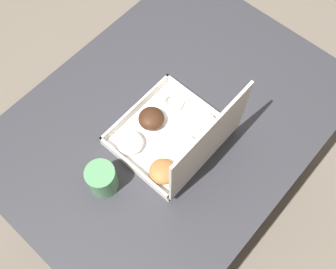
{
  "coord_description": "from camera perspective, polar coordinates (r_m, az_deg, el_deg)",
  "views": [
    {
      "loc": [
        0.44,
        0.38,
        1.89
      ],
      "look_at": [
        0.05,
        0.04,
        0.79
      ],
      "focal_mm": 42.0,
      "sensor_mm": 36.0,
      "label": 1
    }
  ],
  "objects": [
    {
      "name": "ground_plane",
      "position": [
        1.98,
        0.26,
        -8.22
      ],
      "size": [
        8.0,
        8.0,
        0.0
      ],
      "primitive_type": "plane",
      "color": "#6B6054"
    },
    {
      "name": "dining_table",
      "position": [
        1.36,
        0.37,
        0.12
      ],
      "size": [
        1.11,
        0.83,
        0.78
      ],
      "color": "#2D2D33",
      "rests_on": "ground_plane"
    },
    {
      "name": "donut_box",
      "position": [
        1.17,
        1.06,
        -0.32
      ],
      "size": [
        0.31,
        0.29,
        0.28
      ],
      "color": "white",
      "rests_on": "dining_table"
    },
    {
      "name": "coffee_mug",
      "position": [
        1.14,
        -9.56,
        -6.34
      ],
      "size": [
        0.09,
        0.09,
        0.1
      ],
      "color": "#4C8456",
      "rests_on": "dining_table"
    }
  ]
}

